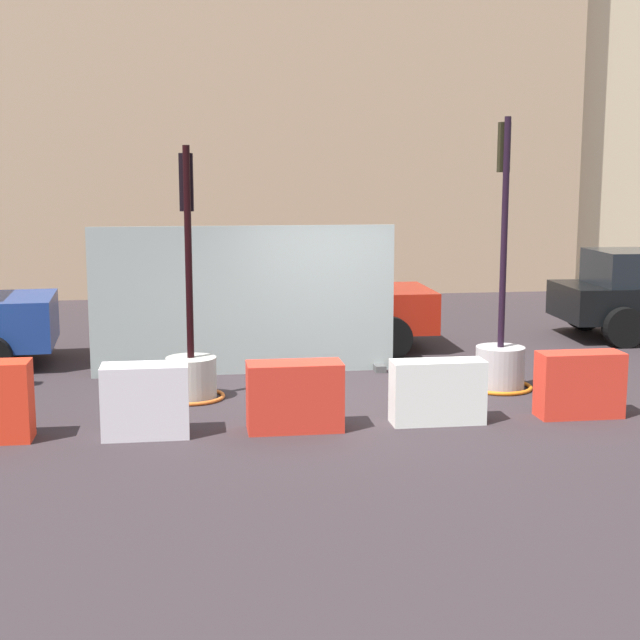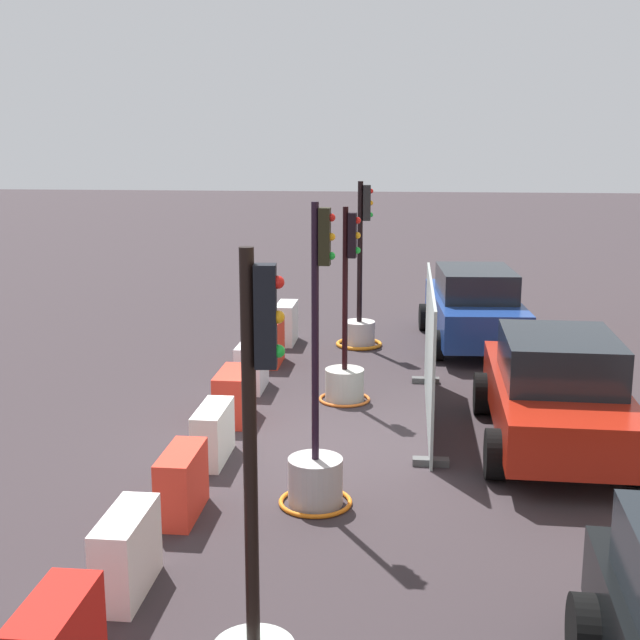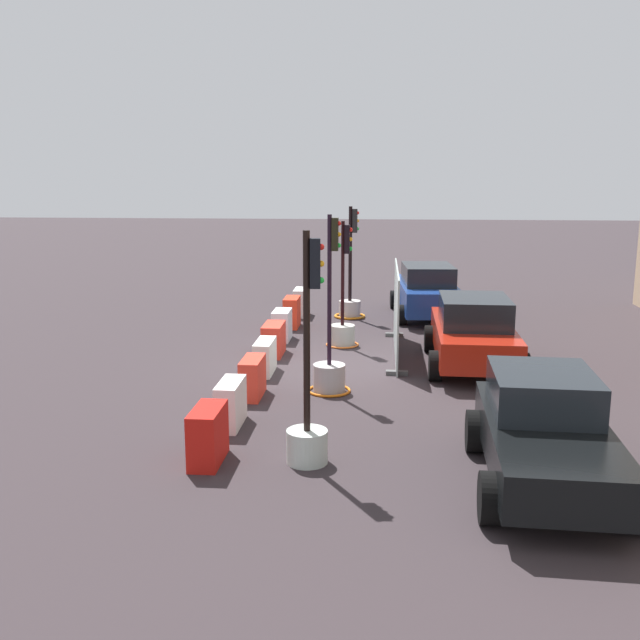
{
  "view_description": "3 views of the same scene",
  "coord_description": "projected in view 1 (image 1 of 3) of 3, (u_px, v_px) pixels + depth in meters",
  "views": [
    {
      "loc": [
        -2.05,
        -11.5,
        2.95
      ],
      "look_at": [
        -0.44,
        -0.2,
        1.1
      ],
      "focal_mm": 50.99,
      "sensor_mm": 36.0,
      "label": 1
    },
    {
      "loc": [
        11.79,
        1.35,
        4.4
      ],
      "look_at": [
        -1.64,
        -0.05,
        1.5
      ],
      "focal_mm": 47.63,
      "sensor_mm": 36.0,
      "label": 2
    },
    {
      "loc": [
        16.59,
        1.35,
        4.44
      ],
      "look_at": [
        1.93,
        0.08,
        1.49
      ],
      "focal_mm": 40.34,
      "sensor_mm": 36.0,
      "label": 3
    }
  ],
  "objects": [
    {
      "name": "traffic_light_2",
      "position": [
        500.0,
        352.0,
        12.5
      ],
      "size": [
        0.91,
        0.91,
        3.69
      ],
      "color": "#AEA7A7",
      "rests_on": "ground_plane"
    },
    {
      "name": "construction_barrier_4",
      "position": [
        438.0,
        392.0,
        10.79
      ],
      "size": [
        1.11,
        0.39,
        0.76
      ],
      "color": "white",
      "rests_on": "ground_plane"
    },
    {
      "name": "site_fence_panel",
      "position": [
        244.0,
        303.0,
        13.34
      ],
      "size": [
        4.48,
        0.5,
        2.2
      ],
      "color": "#94A29F",
      "rests_on": "ground_plane"
    },
    {
      "name": "ground_plane",
      "position": [
        351.0,
        399.0,
        12.0
      ],
      "size": [
        120.0,
        120.0,
        0.0
      ],
      "primitive_type": "plane",
      "color": "#31292D"
    },
    {
      "name": "car_red_compact",
      "position": [
        302.0,
        300.0,
        15.28
      ],
      "size": [
        4.44,
        2.22,
        1.68
      ],
      "color": "#A41D0F",
      "rests_on": "ground_plane"
    },
    {
      "name": "building_main_facade",
      "position": [
        231.0,
        82.0,
        24.77
      ],
      "size": [
        17.6,
        8.0,
        10.76
      ],
      "color": "tan",
      "rests_on": "ground_plane"
    },
    {
      "name": "construction_barrier_3",
      "position": [
        295.0,
        396.0,
        10.5
      ],
      "size": [
        1.1,
        0.48,
        0.8
      ],
      "color": "red",
      "rests_on": "ground_plane"
    },
    {
      "name": "traffic_light_1",
      "position": [
        191.0,
        359.0,
        11.95
      ],
      "size": [
        0.88,
        0.88,
        3.3
      ],
      "color": "#ACAAA0",
      "rests_on": "ground_plane"
    },
    {
      "name": "construction_barrier_5",
      "position": [
        580.0,
        385.0,
        11.08
      ],
      "size": [
        1.03,
        0.4,
        0.8
      ],
      "color": "red",
      "rests_on": "ground_plane"
    },
    {
      "name": "construction_barrier_2",
      "position": [
        145.0,
        401.0,
        10.23
      ],
      "size": [
        0.97,
        0.46,
        0.83
      ],
      "color": "silver",
      "rests_on": "ground_plane"
    }
  ]
}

